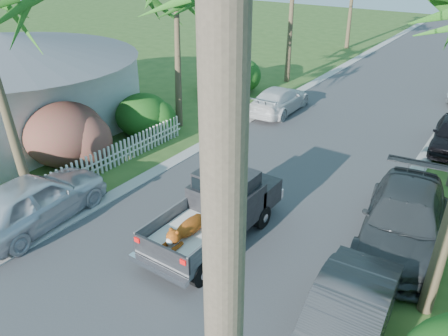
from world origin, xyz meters
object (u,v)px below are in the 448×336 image
Objects in this scene: parked_car_rn at (344,324)px; parked_car_lf at (279,100)px; parked_car_rm at (404,220)px; parked_car_ln at (33,201)px; pickup_truck at (221,206)px; house_left at (10,87)px.

parked_car_lf is at bearing 118.81° from parked_car_rn.
parked_car_rm reaches higher than parked_car_lf.
parked_car_rn reaches higher than parked_car_lf.
pickup_truck is at bearing -156.20° from parked_car_ln.
parked_car_rn is at bearing -23.56° from pickup_truck.
house_left reaches higher than pickup_truck.
parked_car_lf is 0.52× the size of house_left.
parked_car_rm is 11.86m from parked_car_lf.
pickup_truck is at bearing 151.74° from parked_car_rn.
house_left reaches higher than parked_car_rm.
parked_car_ln is at bearing -150.40° from pickup_truck.
parked_car_rn is 0.52× the size of house_left.
parked_car_lf is (-8.60, 12.99, -0.09)m from parked_car_rn.
pickup_truck is at bearing 106.81° from parked_car_lf.
house_left reaches higher than parked_car_lf.
parked_car_ln reaches higher than parked_car_lf.
parked_car_rm is 11.52m from parked_car_ln.
parked_car_ln is 9.23m from house_left.
parked_car_rn is at bearing -11.08° from house_left.
pickup_truck is at bearing -157.85° from parked_car_rm.
parked_car_ln is 13.96m from parked_car_lf.
parked_car_rm is (0.00, 4.82, 0.06)m from parked_car_rn.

